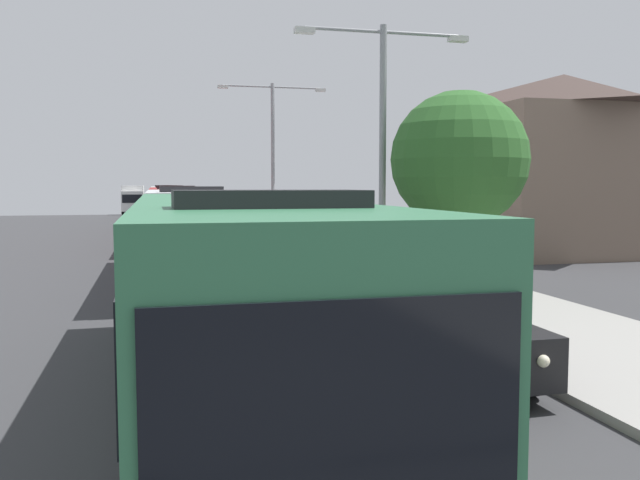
# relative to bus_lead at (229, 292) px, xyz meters

# --- Properties ---
(bus_lead) EXTENTS (2.58, 12.22, 3.21)m
(bus_lead) POSITION_rel_bus_lead_xyz_m (0.00, 0.00, 0.00)
(bus_lead) COLOR #33724C
(bus_lead) RESTS_ON ground_plane
(bus_second_in_line) EXTENTS (2.58, 12.37, 3.21)m
(bus_second_in_line) POSITION_rel_bus_lead_xyz_m (0.00, 13.26, 0.00)
(bus_second_in_line) COLOR silver
(bus_second_in_line) RESTS_ON ground_plane
(bus_middle) EXTENTS (2.58, 12.42, 3.21)m
(bus_middle) POSITION_rel_bus_lead_xyz_m (0.00, 26.63, 0.00)
(bus_middle) COLOR maroon
(bus_middle) RESTS_ON ground_plane
(bus_fourth_in_line) EXTENTS (2.58, 10.60, 3.21)m
(bus_fourth_in_line) POSITION_rel_bus_lead_xyz_m (-0.00, 39.49, -0.00)
(bus_fourth_in_line) COLOR maroon
(bus_fourth_in_line) RESTS_ON ground_plane
(bus_rear) EXTENTS (2.58, 12.20, 3.21)m
(bus_rear) POSITION_rel_bus_lead_xyz_m (-0.00, 51.73, -0.00)
(bus_rear) COLOR silver
(bus_rear) RESTS_ON ground_plane
(bus_tail_end) EXTENTS (2.58, 10.55, 3.21)m
(bus_tail_end) POSITION_rel_bus_lead_xyz_m (-0.00, 64.30, -0.00)
(bus_tail_end) COLOR silver
(bus_tail_end) RESTS_ON ground_plane
(white_suv) EXTENTS (1.86, 4.72, 1.90)m
(white_suv) POSITION_rel_bus_lead_xyz_m (3.70, 0.78, -0.66)
(white_suv) COLOR black
(white_suv) RESTS_ON ground_plane
(box_truck_oncoming) EXTENTS (2.35, 8.13, 3.15)m
(box_truck_oncoming) POSITION_rel_bus_lead_xyz_m (-3.30, 69.54, 0.02)
(box_truck_oncoming) COLOR white
(box_truck_oncoming) RESTS_ON ground_plane
(streetlamp_mid) EXTENTS (5.16, 0.28, 7.64)m
(streetlamp_mid) POSITION_rel_bus_lead_xyz_m (5.40, 8.67, 3.13)
(streetlamp_mid) COLOR gray
(streetlamp_mid) RESTS_ON sidewalk
(streetlamp_far) EXTENTS (5.97, 0.28, 8.64)m
(streetlamp_far) POSITION_rel_bus_lead_xyz_m (5.40, 26.97, 3.73)
(streetlamp_far) COLOR gray
(streetlamp_far) RESTS_ON sidewalk
(roadside_tree) EXTENTS (3.82, 3.82, 5.71)m
(roadside_tree) POSITION_rel_bus_lead_xyz_m (7.23, 7.47, 2.25)
(roadside_tree) COLOR #4C3823
(roadside_tree) RESTS_ON sidewalk
(house_distant_gabled) EXTENTS (8.72, 7.56, 8.34)m
(house_distant_gabled) POSITION_rel_bus_lead_xyz_m (17.48, 18.02, 2.55)
(house_distant_gabled) COLOR #7A6656
(house_distant_gabled) RESTS_ON ground_plane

